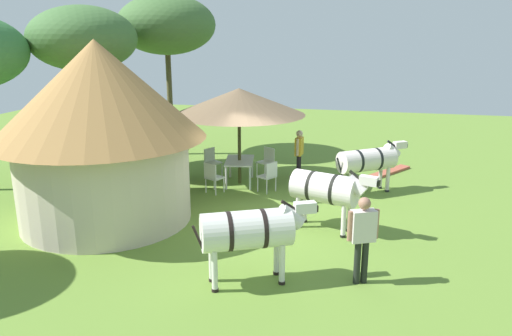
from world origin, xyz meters
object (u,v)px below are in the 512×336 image
object	(u,v)px
zebra_by_umbrella	(249,230)
acacia_tree_behind_hut	(83,39)
acacia_tree_right_background	(166,25)
guest_beside_umbrella	(180,146)
patio_chair_west_end	(269,175)
standing_watcher	(363,232)
patio_chair_near_lawn	(213,176)
patio_dining_table	(240,163)
patio_chair_east_end	(212,160)
guest_behind_table	(299,150)
thatched_hut	(101,125)
zebra_nearest_camera	(327,189)
patio_chair_near_hut	(267,160)
shade_umbrella	(239,101)
zebra_toward_hut	(369,160)

from	to	relation	value
zebra_by_umbrella	acacia_tree_behind_hut	size ratio (longest dim) A/B	0.40
acacia_tree_right_background	guest_beside_umbrella	bearing A→B (deg)	-152.61
patio_chair_west_end	standing_watcher	world-z (taller)	standing_watcher
patio_chair_near_lawn	patio_dining_table	bearing A→B (deg)	90.00
patio_chair_east_end	guest_behind_table	distance (m)	2.82
thatched_hut	patio_chair_near_lawn	xyz separation A→B (m)	(2.55, -1.89, -1.86)
guest_beside_umbrella	thatched_hut	bearing A→B (deg)	-132.13
zebra_nearest_camera	acacia_tree_right_background	size ratio (longest dim) A/B	0.37
patio_chair_west_end	acacia_tree_right_background	world-z (taller)	acacia_tree_right_background
patio_chair_near_hut	acacia_tree_right_background	distance (m)	6.18
patio_chair_near_lawn	zebra_nearest_camera	xyz separation A→B (m)	(-1.98, -3.41, 0.49)
patio_dining_table	guest_behind_table	distance (m)	1.93
shade_umbrella	patio_chair_near_lawn	size ratio (longest dim) A/B	4.36
guest_beside_umbrella	acacia_tree_right_background	xyz separation A→B (m)	(2.80, 1.45, 3.69)
patio_chair_west_end	acacia_tree_behind_hut	distance (m)	7.11
patio_chair_west_end	acacia_tree_behind_hut	world-z (taller)	acacia_tree_behind_hut
patio_chair_near_lawn	zebra_toward_hut	world-z (taller)	zebra_toward_hut
patio_chair_near_hut	guest_beside_umbrella	world-z (taller)	guest_beside_umbrella
patio_chair_near_hut	zebra_nearest_camera	xyz separation A→B (m)	(-4.14, -2.28, 0.49)
guest_behind_table	standing_watcher	size ratio (longest dim) A/B	0.93
acacia_tree_right_background	patio_chair_east_end	bearing A→B (deg)	-135.72
patio_chair_near_hut	guest_beside_umbrella	xyz separation A→B (m)	(-0.83, 2.64, 0.50)
shade_umbrella	zebra_nearest_camera	size ratio (longest dim) A/B	1.86
patio_chair_near_lawn	standing_watcher	size ratio (longest dim) A/B	0.54
patio_chair_near_lawn	acacia_tree_right_background	bearing A→B (deg)	149.76
patio_chair_near_lawn	acacia_tree_right_background	xyz separation A→B (m)	(4.13, 2.96, 4.19)
guest_beside_umbrella	acacia_tree_behind_hut	world-z (taller)	acacia_tree_behind_hut
patio_chair_east_end	patio_chair_near_lawn	world-z (taller)	same
patio_chair_east_end	zebra_nearest_camera	xyz separation A→B (m)	(-3.67, -3.99, 0.49)
standing_watcher	guest_behind_table	bearing A→B (deg)	82.81
guest_behind_table	zebra_toward_hut	bearing A→B (deg)	-108.30
guest_behind_table	zebra_toward_hut	distance (m)	2.32
zebra_toward_hut	acacia_tree_behind_hut	size ratio (longest dim) A/B	0.38
patio_dining_table	zebra_nearest_camera	xyz separation A→B (m)	(-3.10, -2.91, 0.36)
patio_chair_east_end	zebra_toward_hut	bearing A→B (deg)	110.95
patio_dining_table	patio_chair_near_lawn	distance (m)	1.23
patio_chair_near_hut	standing_watcher	size ratio (longest dim) A/B	0.54
patio_chair_near_hut	patio_chair_near_lawn	world-z (taller)	same
patio_chair_east_end	patio_chair_near_lawn	size ratio (longest dim) A/B	1.00
patio_chair_west_end	acacia_tree_behind_hut	bearing A→B (deg)	115.03
thatched_hut	guest_behind_table	size ratio (longest dim) A/B	3.18
patio_chair_east_end	zebra_nearest_camera	distance (m)	5.44
patio_dining_table	patio_chair_near_lawn	xyz separation A→B (m)	(-1.11, 0.50, -0.13)
guest_behind_table	acacia_tree_behind_hut	bearing A→B (deg)	102.70
shade_umbrella	guest_behind_table	xyz separation A→B (m)	(0.90, -1.69, -1.58)
patio_chair_near_lawn	guest_behind_table	world-z (taller)	guest_behind_table
patio_dining_table	acacia_tree_right_background	xyz separation A→B (m)	(3.02, 3.46, 4.06)
standing_watcher	patio_chair_east_end	bearing A→B (deg)	103.40
shade_umbrella	zebra_by_umbrella	xyz separation A→B (m)	(-5.93, -1.78, -1.48)
shade_umbrella	patio_chair_east_end	distance (m)	2.34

